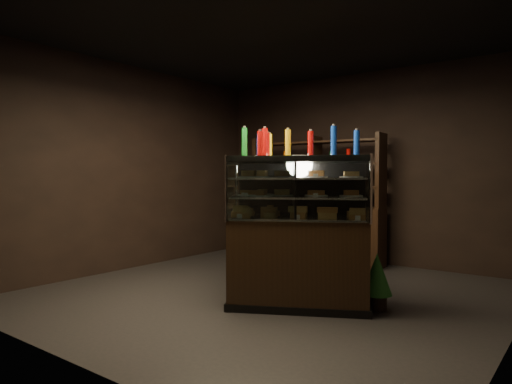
% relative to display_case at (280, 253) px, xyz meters
% --- Properties ---
extents(ground, '(5.00, 5.00, 0.00)m').
position_rel_display_case_xyz_m(ground, '(-0.25, 0.17, -0.52)').
color(ground, black).
rests_on(ground, ground).
extents(room_shell, '(5.02, 5.02, 3.01)m').
position_rel_display_case_xyz_m(room_shell, '(-0.25, 0.17, 1.42)').
color(room_shell, black).
rests_on(room_shell, ground).
extents(display_case, '(2.10, 1.60, 1.58)m').
position_rel_display_case_xyz_m(display_case, '(0.00, 0.00, 0.00)').
color(display_case, black).
rests_on(display_case, ground).
extents(food_display, '(1.67, 1.17, 0.48)m').
position_rel_display_case_xyz_m(food_display, '(-0.00, -0.00, 0.67)').
color(food_display, '#C68247').
rests_on(food_display, display_case).
extents(bottles_top, '(1.50, 1.03, 0.30)m').
position_rel_display_case_xyz_m(bottles_top, '(0.00, 0.00, 1.19)').
color(bottles_top, '#D8590A').
rests_on(bottles_top, display_case).
extents(potted_conifer, '(0.31, 0.31, 0.66)m').
position_rel_display_case_xyz_m(potted_conifer, '(1.00, 0.30, -0.15)').
color(potted_conifer, black).
rests_on(potted_conifer, ground).
extents(back_shelving, '(2.20, 0.55, 2.00)m').
position_rel_display_case_xyz_m(back_shelving, '(-0.81, 2.22, 0.09)').
color(back_shelving, black).
rests_on(back_shelving, ground).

